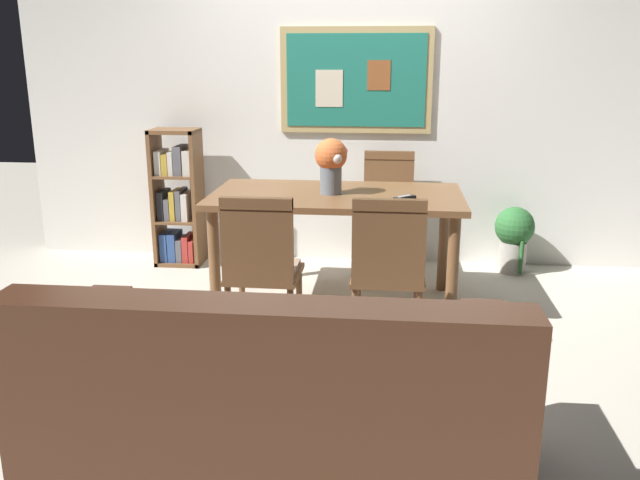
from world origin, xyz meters
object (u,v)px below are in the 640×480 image
dining_chair_far_right (388,202)px  tv_remote (405,198)px  potted_ivy (514,235)px  flower_vase (331,161)px  dining_chair_near_left (261,261)px  leather_couch (275,409)px  dining_chair_near_right (388,263)px  dining_table (337,208)px  bookshelf (178,202)px

dining_chair_far_right → tv_remote: bearing=-83.9°
potted_ivy → flower_vase: bearing=-147.3°
dining_chair_near_left → dining_chair_far_right: same height
leather_couch → flower_vase: bearing=89.0°
dining_chair_near_left → flower_vase: 0.95m
dining_chair_far_right → dining_chair_near_right: size_ratio=1.00×
dining_chair_near_right → tv_remote: (0.09, 0.62, 0.23)m
dining_chair_far_right → tv_remote: dining_chair_far_right is taller
dining_chair_far_right → tv_remote: 0.98m
potted_ivy → flower_vase: size_ratio=1.44×
dining_chair_far_right → potted_ivy: dining_chair_far_right is taller
dining_chair_near_right → potted_ivy: size_ratio=1.79×
dining_table → dining_chair_near_left: dining_chair_near_left is taller
potted_ivy → tv_remote: 1.39m
dining_chair_far_right → tv_remote: size_ratio=6.36×
dining_chair_near_right → flower_vase: 0.94m
leather_couch → tv_remote: leather_couch is taller
dining_chair_near_left → potted_ivy: bearing=45.1°
dining_table → dining_chair_far_right: bearing=67.6°
dining_table → potted_ivy: bearing=32.9°
dining_chair_near_right → dining_table: bearing=113.9°
dining_chair_near_right → dining_chair_far_right: bearing=90.4°
potted_ivy → dining_table: bearing=-147.1°
leather_couch → bookshelf: 3.02m
dining_table → leather_couch: bearing=-92.1°
dining_chair_near_left → potted_ivy: 2.33m
dining_table → flower_vase: bearing=-156.6°
dining_chair_far_right → dining_chair_near_right: 1.57m
dining_chair_far_right → dining_chair_near_right: (0.01, -1.57, 0.00)m
dining_table → bookshelf: bookshelf is taller
dining_chair_near_left → dining_chair_far_right: (0.67, 1.60, 0.00)m
leather_couch → flower_vase: flower_vase is taller
potted_ivy → dining_chair_far_right: bearing=-177.7°
dining_chair_far_right → bookshelf: size_ratio=0.85×
bookshelf → dining_chair_near_right: bearing=-43.2°
flower_vase → tv_remote: size_ratio=2.47×
dining_chair_far_right → tv_remote: (0.10, -0.95, 0.23)m
leather_couch → potted_ivy: (1.36, 2.79, -0.02)m
bookshelf → potted_ivy: size_ratio=2.10×
dining_chair_near_right → leather_couch: (-0.41, -1.19, -0.22)m
leather_couch → tv_remote: 1.93m
dining_chair_near_right → leather_couch: dining_chair_near_right is taller
dining_chair_near_right → bookshelf: (-1.66, 1.56, -0.04)m
leather_couch → dining_table: bearing=87.9°
dining_chair_near_right → potted_ivy: 1.88m
leather_couch → dining_chair_near_left: bearing=103.2°
dining_table → leather_couch: leather_couch is taller
dining_chair_near_left → tv_remote: bearing=40.2°
dining_table → tv_remote: (0.43, -0.15, 0.11)m
potted_ivy → flower_vase: (-1.33, -0.85, 0.68)m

